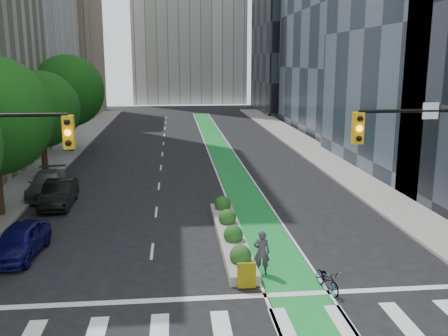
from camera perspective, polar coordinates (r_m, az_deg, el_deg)
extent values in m
plane|color=black|center=(17.68, -0.55, -16.36)|extent=(160.00, 160.00, 0.00)
cube|color=gray|center=(42.61, -19.80, 0.14)|extent=(3.60, 90.00, 0.15)
cube|color=gray|center=(43.39, 12.04, 0.80)|extent=(3.60, 90.00, 0.15)
cube|color=#188633|center=(46.46, -0.26, 1.73)|extent=(2.20, 70.00, 0.01)
cube|color=tan|center=(83.68, -19.29, 14.67)|extent=(14.00, 16.00, 26.00)
cube|color=black|center=(86.35, 8.90, 15.76)|extent=(14.00, 18.00, 28.00)
cylinder|color=black|center=(39.17, -19.92, 2.35)|extent=(0.44, 0.44, 4.48)
sphere|color=#124A0F|center=(38.83, -20.21, 6.30)|extent=(5.60, 5.60, 5.60)
cylinder|color=black|center=(48.78, -17.16, 4.75)|extent=(0.44, 0.44, 5.15)
sphere|color=#124A0F|center=(48.50, -17.39, 8.41)|extent=(6.60, 6.60, 6.60)
cube|color=gold|center=(16.45, -17.33, 3.94)|extent=(0.34, 0.28, 1.05)
sphere|color=orange|center=(16.30, -17.44, 3.86)|extent=(0.20, 0.20, 0.20)
cylinder|color=black|center=(18.33, 23.25, 6.04)|extent=(5.50, 0.12, 0.12)
cube|color=gold|center=(17.24, 15.05, 4.43)|extent=(0.34, 0.28, 1.05)
sphere|color=orange|center=(17.09, 15.24, 4.36)|extent=(0.20, 0.20, 0.20)
cube|color=white|center=(18.18, 22.54, 6.05)|extent=(0.55, 0.04, 0.55)
cube|color=gray|center=(24.08, 0.77, -7.85)|extent=(1.20, 10.00, 0.40)
cube|color=yellow|center=(19.17, 2.60, -12.17)|extent=(0.70, 0.12, 1.00)
sphere|color=#194C19|center=(20.68, 1.90, -9.98)|extent=(0.90, 0.90, 0.90)
sphere|color=#194C19|center=(22.99, 1.07, -7.64)|extent=(0.90, 0.90, 0.90)
sphere|color=#194C19|center=(25.34, 0.39, -5.73)|extent=(0.90, 0.90, 0.90)
sphere|color=#194C19|center=(27.72, -0.17, -4.15)|extent=(0.90, 0.90, 0.90)
imported|color=gray|center=(19.49, 11.75, -12.35)|extent=(0.91, 1.77, 0.89)
imported|color=#3A3641|center=(20.35, 4.32, -9.58)|extent=(0.75, 0.58, 1.84)
imported|color=#0F0D53|center=(23.81, -22.30, -7.68)|extent=(2.05, 4.40, 1.46)
imported|color=black|center=(31.08, -18.34, -2.77)|extent=(1.69, 4.62, 1.51)
imported|color=#515456|center=(33.74, -19.52, -1.70)|extent=(2.48, 5.34, 1.51)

